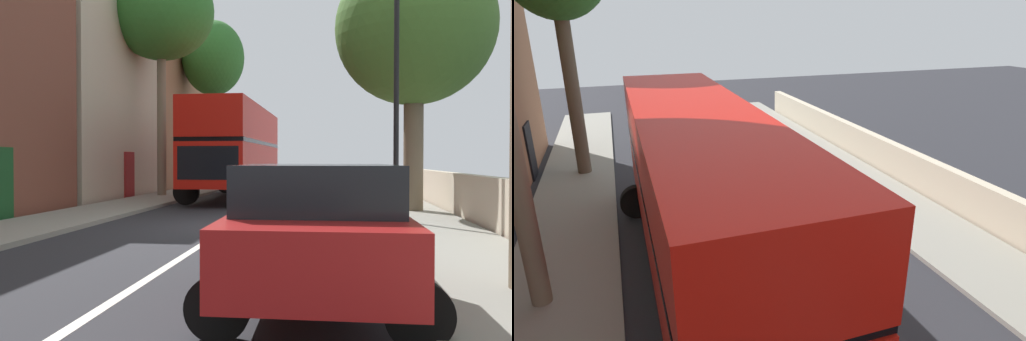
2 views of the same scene
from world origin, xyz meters
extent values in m
plane|color=#28282D|center=(0.00, 0.00, 0.00)|extent=(84.00, 84.00, 0.00)
cube|color=silver|center=(0.00, 0.00, 0.00)|extent=(0.16, 54.00, 0.01)
cube|color=gray|center=(-4.90, 0.00, 0.06)|extent=(2.60, 60.00, 0.12)
cube|color=gray|center=(4.90, 0.00, 0.06)|extent=(2.60, 60.00, 0.12)
cube|color=#194C23|center=(-6.47, 0.00, 1.05)|extent=(0.08, 1.10, 2.10)
cube|color=beige|center=(-8.50, 9.60, 5.08)|extent=(4.00, 9.22, 10.16)
cube|color=maroon|center=(-6.47, 9.60, 1.05)|extent=(0.08, 1.10, 2.10)
cube|color=#9E6647|center=(-8.50, 19.20, 4.45)|extent=(4.00, 9.22, 8.90)
cube|color=black|center=(-6.47, 19.20, 1.05)|extent=(0.08, 1.10, 2.10)
cube|color=beige|center=(6.45, 0.00, 0.67)|extent=(0.36, 54.00, 1.33)
cube|color=red|center=(-1.70, 10.41, 1.55)|extent=(2.53, 11.34, 1.70)
cube|color=black|center=(-1.70, 10.41, 2.48)|extent=(2.56, 11.23, 0.16)
cube|color=red|center=(-1.70, 10.41, 3.31)|extent=(2.53, 11.34, 1.50)
cube|color=black|center=(-1.72, 4.76, 1.64)|extent=(2.20, 0.07, 1.19)
cylinder|color=black|center=(-0.43, 6.55, 0.50)|extent=(1.00, 0.30, 1.00)
cylinder|color=black|center=(-2.99, 6.56, 0.50)|extent=(1.00, 0.30, 1.00)
cylinder|color=black|center=(-0.41, 14.26, 0.50)|extent=(1.00, 0.30, 1.00)
cylinder|color=black|center=(-2.97, 14.26, 0.50)|extent=(1.00, 0.30, 1.00)
cube|color=#AD1919|center=(2.50, -7.45, 0.83)|extent=(1.90, 4.59, 0.70)
cube|color=black|center=(2.50, -7.68, 1.43)|extent=(1.72, 2.54, 0.51)
cylinder|color=black|center=(1.54, -6.05, 0.32)|extent=(0.64, 0.23, 0.64)
cylinder|color=black|center=(3.41, -6.03, 0.32)|extent=(0.64, 0.23, 0.64)
cylinder|color=black|center=(1.59, -8.88, 0.32)|extent=(0.64, 0.23, 0.64)
cylinder|color=black|center=(3.46, -8.86, 0.32)|extent=(0.64, 0.23, 0.64)
cube|color=#AD1919|center=(2.50, 0.41, 0.76)|extent=(1.82, 4.63, 0.56)
cube|color=black|center=(2.50, 0.18, 1.31)|extent=(1.64, 2.56, 0.53)
cylinder|color=black|center=(1.64, 1.86, 0.32)|extent=(0.64, 0.23, 0.64)
cylinder|color=black|center=(3.41, 1.82, 0.32)|extent=(0.64, 0.23, 0.64)
cylinder|color=black|center=(1.59, -0.99, 0.32)|extent=(0.64, 0.23, 0.64)
cylinder|color=black|center=(3.36, -1.03, 0.32)|extent=(0.64, 0.23, 0.64)
cylinder|color=brown|center=(-4.67, 18.82, 3.56)|extent=(0.50, 0.50, 6.88)
ellipsoid|color=#2D6B28|center=(-4.67, 18.82, 7.96)|extent=(3.81, 3.81, 4.55)
cylinder|color=brown|center=(5.19, 4.14, 2.43)|extent=(0.62, 0.62, 4.62)
ellipsoid|color=#47752D|center=(5.19, 4.14, 6.00)|extent=(5.03, 5.03, 4.99)
cylinder|color=#7A6B56|center=(-5.21, 10.39, 3.73)|extent=(0.41, 0.41, 7.22)
ellipsoid|color=#2D6B28|center=(-5.21, 10.39, 8.56)|extent=(4.87, 4.87, 4.44)
cylinder|color=black|center=(4.30, 0.89, 3.12)|extent=(0.14, 0.14, 6.00)
camera|label=1|loc=(2.69, -14.03, 1.74)|focal=38.54mm
camera|label=2|loc=(-3.26, 1.41, 5.92)|focal=30.46mm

